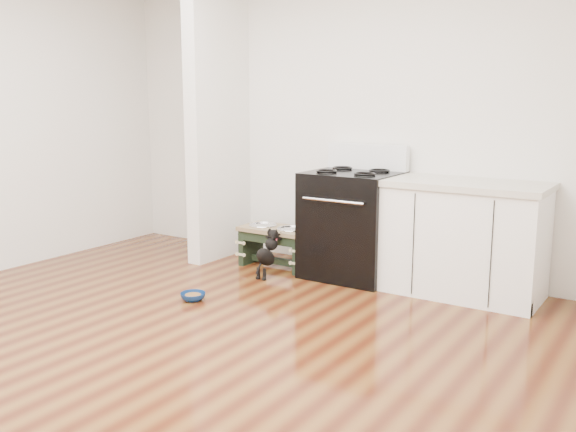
% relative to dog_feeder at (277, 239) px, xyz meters
% --- Properties ---
extents(ground, '(5.00, 5.00, 0.00)m').
position_rel_dog_feeder_xyz_m(ground, '(0.47, -2.05, -0.27)').
color(ground, '#42190B').
rests_on(ground, ground).
extents(room_shell, '(5.00, 5.00, 5.00)m').
position_rel_dog_feeder_xyz_m(room_shell, '(0.47, -2.05, 1.35)').
color(room_shell, silver).
rests_on(room_shell, ground).
extents(partition_wall, '(0.15, 0.80, 2.70)m').
position_rel_dog_feeder_xyz_m(partition_wall, '(-0.70, 0.05, 1.08)').
color(partition_wall, silver).
rests_on(partition_wall, ground).
extents(oven_range, '(0.76, 0.69, 1.14)m').
position_rel_dog_feeder_xyz_m(oven_range, '(0.72, 0.11, 0.21)').
color(oven_range, black).
rests_on(oven_range, ground).
extents(cabinet_run, '(1.24, 0.64, 0.91)m').
position_rel_dog_feeder_xyz_m(cabinet_run, '(1.70, 0.13, 0.19)').
color(cabinet_run, white).
rests_on(cabinet_run, ground).
extents(dog_feeder, '(0.68, 0.36, 0.39)m').
position_rel_dog_feeder_xyz_m(dog_feeder, '(0.00, 0.00, 0.00)').
color(dog_feeder, black).
rests_on(dog_feeder, ground).
extents(puppy, '(0.12, 0.35, 0.41)m').
position_rel_dog_feeder_xyz_m(puppy, '(0.12, -0.31, -0.04)').
color(puppy, black).
rests_on(puppy, ground).
extents(floor_bowl, '(0.25, 0.25, 0.06)m').
position_rel_dog_feeder_xyz_m(floor_bowl, '(0.01, -1.17, -0.23)').
color(floor_bowl, navy).
rests_on(floor_bowl, ground).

